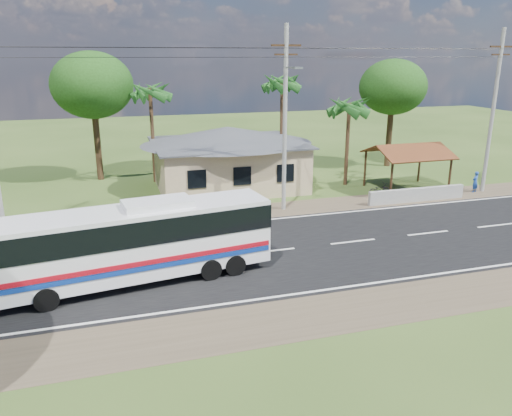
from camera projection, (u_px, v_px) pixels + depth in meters
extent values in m
plane|color=#2E4518|center=(271.00, 251.00, 24.58)|extent=(120.00, 120.00, 0.00)
cube|color=black|center=(271.00, 251.00, 24.58)|extent=(120.00, 10.00, 0.02)
cube|color=brown|center=(237.00, 213.00, 30.54)|extent=(120.00, 3.00, 0.01)
cube|color=brown|center=(325.00, 314.00, 18.63)|extent=(120.00, 3.00, 0.01)
cube|color=silver|center=(245.00, 222.00, 28.88)|extent=(120.00, 0.15, 0.01)
cube|color=silver|center=(307.00, 292.00, 20.27)|extent=(120.00, 0.15, 0.01)
cube|color=silver|center=(271.00, 251.00, 24.58)|extent=(120.00, 0.15, 0.01)
cube|color=tan|center=(228.00, 165.00, 36.29)|extent=(10.00, 8.00, 3.20)
cube|color=#4C4F54|center=(227.00, 143.00, 35.81)|extent=(10.60, 8.60, 0.10)
pyramid|color=#4C4F54|center=(227.00, 127.00, 35.47)|extent=(12.40, 10.00, 1.20)
cube|color=black|center=(197.00, 179.00, 31.76)|extent=(1.20, 0.08, 1.20)
cube|color=black|center=(242.00, 176.00, 32.58)|extent=(1.20, 0.08, 1.20)
cube|color=black|center=(285.00, 173.00, 33.41)|extent=(1.20, 0.08, 1.20)
cylinder|color=#392814|center=(391.00, 180.00, 33.27)|extent=(0.16, 0.16, 2.60)
cylinder|color=#392814|center=(365.00, 169.00, 36.57)|extent=(0.16, 0.16, 2.60)
cylinder|color=#392814|center=(450.00, 175.00, 34.53)|extent=(0.16, 0.16, 2.60)
cylinder|color=#392814|center=(419.00, 165.00, 37.83)|extent=(0.16, 0.16, 2.60)
cube|color=brown|center=(417.00, 152.00, 34.08)|extent=(5.20, 2.28, 0.90)
cube|color=brown|center=(400.00, 147.00, 36.09)|extent=(5.20, 2.28, 0.90)
cube|color=#392814|center=(409.00, 145.00, 34.98)|extent=(5.20, 0.12, 0.12)
cube|color=#9E9E99|center=(417.00, 195.00, 32.87)|extent=(7.00, 0.30, 0.90)
cylinder|color=#9E9E99|center=(285.00, 121.00, 29.75)|extent=(0.26, 0.26, 11.00)
cube|color=#392814|center=(286.00, 45.00, 28.48)|extent=(1.80, 0.12, 0.12)
cube|color=#392814|center=(286.00, 54.00, 28.63)|extent=(1.40, 0.10, 0.10)
cylinder|color=#9E9E99|center=(493.00, 113.00, 33.86)|extent=(0.26, 0.26, 11.00)
cube|color=#392814|center=(502.00, 47.00, 32.60)|extent=(1.80, 0.12, 0.12)
cube|color=#392814|center=(501.00, 55.00, 32.74)|extent=(1.40, 0.10, 0.10)
cylinder|color=gray|center=(292.00, 68.00, 27.92)|extent=(0.08, 2.00, 0.08)
cube|color=gray|center=(298.00, 68.00, 27.00)|extent=(0.50, 0.18, 0.12)
cylinder|color=black|center=(144.00, 48.00, 26.35)|extent=(16.00, 0.02, 0.02)
cylinder|color=black|center=(401.00, 49.00, 30.60)|extent=(15.00, 0.02, 0.02)
cylinder|color=#47301E|center=(347.00, 145.00, 36.38)|extent=(0.28, 0.28, 6.00)
cylinder|color=#47301E|center=(282.00, 128.00, 39.32)|extent=(0.28, 0.28, 7.50)
cylinder|color=#47301E|center=(153.00, 136.00, 37.11)|extent=(0.28, 0.28, 7.00)
cylinder|color=#47301E|center=(97.00, 141.00, 38.00)|extent=(0.50, 0.50, 5.95)
ellipsoid|color=#1A3C10|center=(92.00, 85.00, 36.78)|extent=(6.00, 6.00, 4.92)
cylinder|color=#47301E|center=(389.00, 134.00, 42.80)|extent=(0.50, 0.50, 5.60)
ellipsoid|color=#1A3C10|center=(393.00, 87.00, 41.65)|extent=(5.60, 5.60, 4.59)
cube|color=white|center=(137.00, 241.00, 20.79)|extent=(11.45, 3.88, 2.81)
cube|color=black|center=(136.00, 226.00, 20.58)|extent=(11.50, 3.94, 1.03)
cube|color=#9C0916|center=(145.00, 263.00, 19.91)|extent=(10.94, 1.57, 0.21)
cube|color=navy|center=(145.00, 268.00, 19.98)|extent=(10.94, 1.57, 0.21)
cube|color=white|center=(157.00, 203.00, 20.71)|extent=(2.99, 1.87, 0.28)
cylinder|color=black|center=(46.00, 299.00, 18.76)|extent=(0.97, 0.45, 0.94)
cylinder|color=black|center=(44.00, 277.00, 20.63)|extent=(0.97, 0.45, 0.94)
cylinder|color=black|center=(211.00, 269.00, 21.37)|extent=(0.97, 0.45, 0.94)
cylinder|color=black|center=(195.00, 252.00, 23.24)|extent=(0.97, 0.45, 0.94)
cylinder|color=black|center=(235.00, 265.00, 21.82)|extent=(0.97, 0.45, 0.94)
cylinder|color=black|center=(218.00, 248.00, 23.69)|extent=(0.97, 0.45, 0.94)
imported|color=black|center=(379.00, 189.00, 34.24)|extent=(1.70, 0.73, 0.87)
imported|color=#1B4198|center=(475.00, 182.00, 35.01)|extent=(0.63, 0.52, 1.49)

